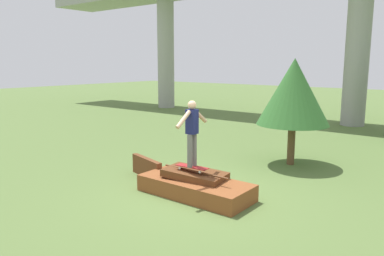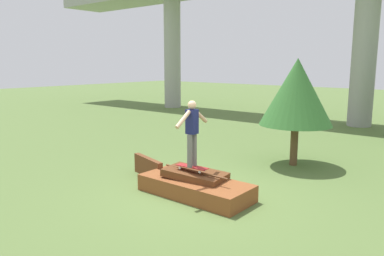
# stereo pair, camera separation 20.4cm
# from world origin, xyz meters

# --- Properties ---
(ground_plane) EXTENTS (80.00, 80.00, 0.00)m
(ground_plane) POSITION_xyz_m (0.00, 0.00, 0.00)
(ground_plane) COLOR #567038
(scrap_pile) EXTENTS (2.63, 1.14, 0.59)m
(scrap_pile) POSITION_xyz_m (-0.01, 0.01, 0.23)
(scrap_pile) COLOR brown
(scrap_pile) RESTS_ON ground_plane
(scrap_plank_loose) EXTENTS (1.31, 0.49, 0.52)m
(scrap_plank_loose) POSITION_xyz_m (-1.85, 0.31, 0.26)
(scrap_plank_loose) COLOR brown
(scrap_plank_loose) RESTS_ON ground_plane
(skateboard) EXTENTS (0.80, 0.27, 0.09)m
(skateboard) POSITION_xyz_m (-0.08, -0.01, 0.66)
(skateboard) COLOR maroon
(skateboard) RESTS_ON scrap_pile
(skater) EXTENTS (0.23, 1.14, 1.49)m
(skater) POSITION_xyz_m (-0.08, -0.01, 1.53)
(skater) COLOR slate
(skater) RESTS_ON skateboard
(tree_behind_right) EXTENTS (2.09, 2.09, 3.12)m
(tree_behind_right) POSITION_xyz_m (0.59, 3.88, 2.15)
(tree_behind_right) COLOR brown
(tree_behind_right) RESTS_ON ground_plane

